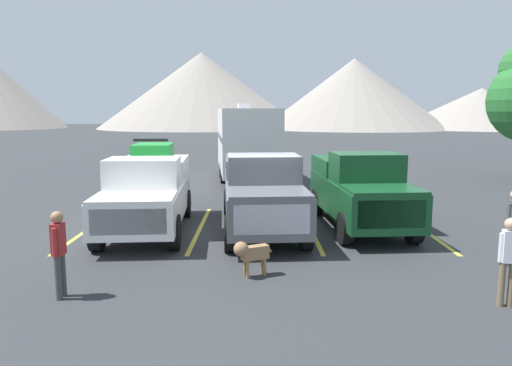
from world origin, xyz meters
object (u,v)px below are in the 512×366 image
(camper_trailer_a, at_px, (247,140))
(pickup_truck_a, at_px, (149,189))
(dog, at_px, (250,252))
(pickup_truck_c, at_px, (360,189))
(person_b, at_px, (59,248))
(person_c, at_px, (509,256))
(pickup_truck_b, at_px, (262,190))

(camper_trailer_a, bearing_deg, pickup_truck_a, -104.39)
(pickup_truck_a, bearing_deg, dog, -53.87)
(pickup_truck_a, distance_m, dog, 5.08)
(pickup_truck_c, xyz_separation_m, person_b, (-6.65, -5.56, -0.20))
(pickup_truck_c, distance_m, camper_trailer_a, 10.48)
(camper_trailer_a, distance_m, dog, 14.33)
(person_c, bearing_deg, pickup_truck_b, 127.65)
(person_b, bearing_deg, dog, 18.11)
(pickup_truck_b, bearing_deg, pickup_truck_a, 178.61)
(person_c, bearing_deg, pickup_truck_c, 102.66)
(pickup_truck_a, xyz_separation_m, person_b, (-0.47, -5.20, -0.25))
(person_b, height_order, dog, person_b)
(pickup_truck_b, relative_size, person_c, 3.71)
(person_b, distance_m, person_c, 7.99)
(pickup_truck_b, bearing_deg, camper_trailer_a, 93.66)
(pickup_truck_c, relative_size, person_b, 3.38)
(pickup_truck_b, distance_m, dog, 4.05)
(pickup_truck_a, relative_size, pickup_truck_b, 0.96)
(pickup_truck_b, xyz_separation_m, dog, (-0.30, -3.99, -0.64))
(camper_trailer_a, distance_m, person_c, 16.54)
(pickup_truck_c, bearing_deg, dog, -125.84)
(dog, bearing_deg, pickup_truck_c, 54.16)
(pickup_truck_c, height_order, dog, pickup_truck_c)
(pickup_truck_c, bearing_deg, pickup_truck_b, -171.33)
(person_b, bearing_deg, pickup_truck_c, 39.92)
(pickup_truck_a, relative_size, dog, 7.05)
(dog, bearing_deg, pickup_truck_a, 126.13)
(pickup_truck_c, bearing_deg, camper_trailer_a, 109.96)
(pickup_truck_a, bearing_deg, person_c, -36.60)
(camper_trailer_a, relative_size, dog, 11.46)
(pickup_truck_a, xyz_separation_m, pickup_truck_c, (6.18, 0.36, -0.05))
(person_b, height_order, person_c, person_b)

